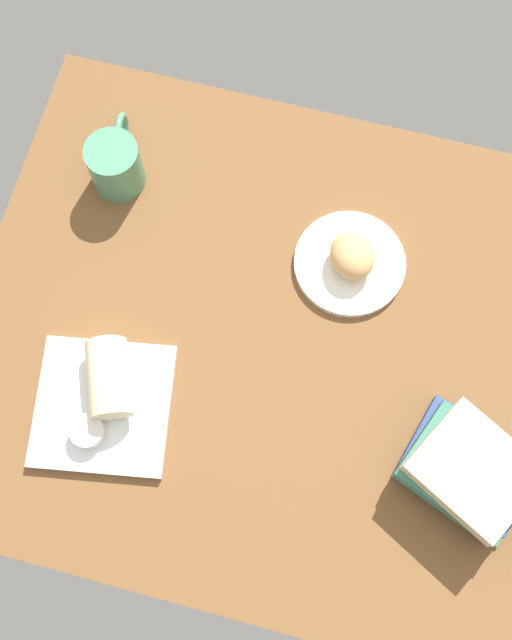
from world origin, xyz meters
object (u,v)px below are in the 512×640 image
Objects in this scene: coffee_mug at (116,163)px; book_stack at (470,470)px; square_plate at (103,406)px; breakfast_wrap at (109,378)px; scone_pastry at (352,256)px; round_plate at (350,263)px; sauce_cup at (87,432)px.

book_stack is at bearing 152.04° from coffee_mug.
square_plate is 42.48cm from coffee_mug.
breakfast_wrap is 0.85× the size of coffee_mug.
scone_pastry is 39.79cm from book_stack.
round_plate is at bearing 51.37° from scone_pastry.
book_stack is (-59.31, -4.22, 3.82)cm from square_plate.
book_stack is (-58.80, -0.30, -0.41)cm from breakfast_wrap.
breakfast_wrap is at bearing 42.78° from round_plate.
sauce_cup is at bearing 8.64° from book_stack.
square_plate is at bearing 45.77° from round_plate.
scone_pastry reaches higher than sauce_cup.
round_plate is 45.62cm from breakfast_wrap.
coffee_mug reaches higher than scone_pastry.
breakfast_wrap is at bearing 105.86° from coffee_mug.
book_stack is 78.52cm from coffee_mug.
round_plate is 52.60cm from sauce_cup.
coffee_mug is (69.35, -36.82, 0.61)cm from book_stack.
scone_pastry is 52.62cm from sauce_cup.
scone_pastry is at bearing -159.59° from breakfast_wrap.
round_plate is 3.56× the size of sauce_cup.
round_plate is 2.21× the size of scone_pastry.
coffee_mug reaches higher than round_plate.
square_plate is at bearing -97.35° from sauce_cup.
coffee_mug is (10.04, -41.03, 4.44)cm from square_plate.
breakfast_wrap is (-1.14, -8.81, 1.95)cm from sauce_cup.
square_plate is 5.44cm from sauce_cup.
square_plate is (33.84, 34.76, 0.10)cm from round_plate.
sauce_cup is at bearing 101.58° from coffee_mug.
book_stack reaches higher than scone_pastry.
sauce_cup is (34.51, 39.71, -1.12)cm from scone_pastry.
book_stack is (-59.94, -9.11, 1.54)cm from sauce_cup.
scone_pastry reaches higher than square_plate.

